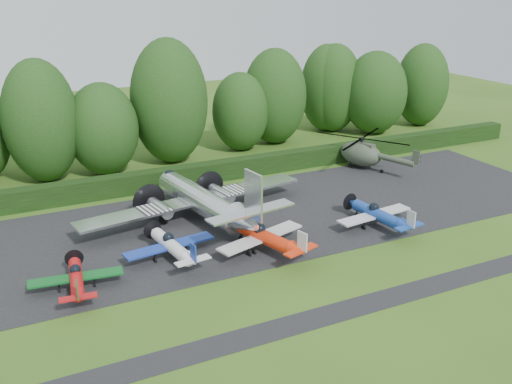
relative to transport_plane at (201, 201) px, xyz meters
name	(u,v)px	position (x,y,z in m)	size (l,w,h in m)	color
ground	(262,279)	(0.24, -11.41, -1.92)	(160.00, 160.00, 0.00)	#325718
apron	(211,227)	(0.24, -1.41, -1.91)	(70.00, 18.00, 0.01)	black
taxiway_verge	(305,322)	(0.24, -17.41, -1.91)	(70.00, 2.00, 0.00)	black
hedgerow	(171,187)	(0.24, 9.59, -1.92)	(90.00, 1.60, 2.00)	black
transport_plane	(201,201)	(0.00, 0.00, 0.00)	(21.44, 16.44, 6.87)	silver
light_plane_red	(76,278)	(-11.82, -7.55, -0.92)	(6.24, 6.56, 2.40)	#B71013
light_plane_white	(172,246)	(-4.56, -5.84, -0.79)	(7.06, 7.42, 2.71)	silver
light_plane_orange	(265,237)	(2.32, -7.73, -0.67)	(7.81, 8.21, 3.00)	red
light_plane_blue	(379,215)	(13.01, -7.72, -0.75)	(7.27, 7.65, 2.79)	#193F99
helicopter	(361,152)	(21.31, 6.49, -0.05)	(10.77, 12.61, 3.47)	#374132
sign_board	(411,142)	(30.63, 9.09, -0.67)	(3.27, 0.12, 1.84)	#3F3326
tree_0	(422,85)	(40.61, 19.43, 3.86)	(7.39, 7.39, 11.58)	black
tree_1	(327,88)	(26.84, 22.67, 3.99)	(7.27, 7.27, 11.83)	black
tree_2	(240,112)	(12.21, 18.96, 2.84)	(6.86, 6.86, 9.54)	black
tree_3	(41,121)	(-10.75, 17.16, 4.41)	(7.58, 7.58, 12.68)	black
tree_4	(375,93)	(31.84, 18.51, 3.62)	(8.49, 8.49, 11.09)	black
tree_5	(275,97)	(17.40, 19.97, 4.08)	(8.01, 8.01, 12.00)	black
tree_9	(169,102)	(3.03, 17.86, 5.09)	(8.65, 8.65, 14.04)	black
tree_11	(103,129)	(-4.70, 16.90, 3.01)	(7.53, 7.53, 9.88)	black
tree_13	(334,88)	(27.55, 21.89, 4.04)	(7.31, 7.31, 11.93)	black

